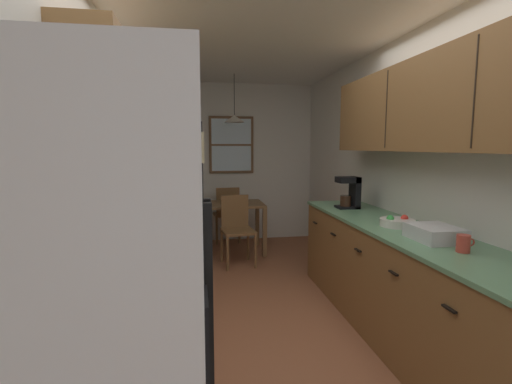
{
  "coord_description": "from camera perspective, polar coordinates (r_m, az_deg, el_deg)",
  "views": [
    {
      "loc": [
        -0.59,
        -2.39,
        1.54
      ],
      "look_at": [
        0.01,
        1.34,
        1.07
      ],
      "focal_mm": 25.75,
      "sensor_mm": 36.0,
      "label": 1
    }
  ],
  "objects": [
    {
      "name": "table_serving_bowl",
      "position": [
        5.29,
        -3.82,
        -1.49
      ],
      "size": [
        0.17,
        0.17,
        0.06
      ],
      "primitive_type": "cylinder",
      "color": "#E0D14C",
      "rests_on": "dining_table"
    },
    {
      "name": "dining_table",
      "position": [
        5.37,
        -3.27,
        -3.12
      ],
      "size": [
        0.82,
        0.7,
        0.72
      ],
      "color": "brown",
      "rests_on": "ground"
    },
    {
      "name": "ceiling_slab",
      "position": [
        3.6,
        0.8,
        24.05
      ],
      "size": [
        4.4,
        9.0,
        0.08
      ],
      "primitive_type": "cube",
      "color": "white"
    },
    {
      "name": "fruit_bowl",
      "position": [
        3.17,
        21.1,
        -4.36
      ],
      "size": [
        0.27,
        0.27,
        0.09
      ],
      "color": "silver",
      "rests_on": "counter_right"
    },
    {
      "name": "wall_left",
      "position": [
        3.48,
        -21.7,
        2.23
      ],
      "size": [
        0.1,
        9.0,
        2.55
      ],
      "primitive_type": "cube",
      "color": "silver",
      "rests_on": "ground"
    },
    {
      "name": "microwave_over_range",
      "position": [
        1.82,
        -25.99,
        9.55
      ],
      "size": [
        0.39,
        0.61,
        0.35
      ],
      "color": "black"
    },
    {
      "name": "storage_canister",
      "position": [
        2.34,
        -19.07,
        -6.73
      ],
      "size": [
        0.11,
        0.11,
        0.19
      ],
      "color": "#265999",
      "rests_on": "counter_left"
    },
    {
      "name": "stove_range",
      "position": [
        2.08,
        -20.81,
        -24.26
      ],
      "size": [
        0.66,
        0.58,
        1.1
      ],
      "color": "black",
      "rests_on": "ground"
    },
    {
      "name": "dish_towel",
      "position": [
        2.15,
        -9.99,
        -21.87
      ],
      "size": [
        0.02,
        0.16,
        0.24
      ],
      "primitive_type": "cube",
      "color": "silver"
    },
    {
      "name": "counter_right",
      "position": [
        3.12,
        22.91,
        -13.87
      ],
      "size": [
        0.64,
        3.32,
        0.9
      ],
      "color": "brown",
      "rests_on": "ground"
    },
    {
      "name": "pendant_light",
      "position": [
        5.3,
        -3.37,
        11.33
      ],
      "size": [
        0.29,
        0.29,
        0.67
      ],
      "color": "black"
    },
    {
      "name": "dish_rack",
      "position": [
        2.8,
        26.0,
        -5.77
      ],
      "size": [
        0.28,
        0.34,
        0.1
      ],
      "primitive_type": "cube",
      "color": "silver",
      "rests_on": "counter_right"
    },
    {
      "name": "mug_by_coffeemaker",
      "position": [
        2.58,
        29.54,
        -6.97
      ],
      "size": [
        0.12,
        0.08,
        0.11
      ],
      "color": "#BF3F33",
      "rests_on": "counter_right"
    },
    {
      "name": "dining_chair_near",
      "position": [
        4.84,
        -2.99,
        -5.35
      ],
      "size": [
        0.45,
        0.45,
        0.9
      ],
      "color": "brown",
      "rests_on": "ground"
    },
    {
      "name": "trash_bin",
      "position": [
        4.69,
        -10.26,
        -7.76
      ],
      "size": [
        0.29,
        0.29,
        0.7
      ],
      "primitive_type": "cylinder",
      "color": "white",
      "rests_on": "ground"
    },
    {
      "name": "counter_left",
      "position": [
        3.3,
        -16.1,
        -12.46
      ],
      "size": [
        0.64,
        2.12,
        0.9
      ],
      "color": "brown",
      "rests_on": "ground"
    },
    {
      "name": "ground_plane",
      "position": [
        3.77,
        0.73,
        -17.02
      ],
      "size": [
        12.0,
        12.0,
        0.0
      ],
      "primitive_type": "plane",
      "color": "#995B3D"
    },
    {
      "name": "back_window",
      "position": [
        5.99,
        -3.85,
        7.31
      ],
      "size": [
        0.72,
        0.05,
        0.91
      ],
      "color": "brown"
    },
    {
      "name": "wall_right",
      "position": [
        3.92,
        20.63,
        2.75
      ],
      "size": [
        0.1,
        9.0,
        2.55
      ],
      "primitive_type": "cube",
      "color": "silver",
      "rests_on": "ground"
    },
    {
      "name": "dining_chair_far",
      "position": [
        5.92,
        -4.55,
        -3.07
      ],
      "size": [
        0.43,
        0.43,
        0.9
      ],
      "color": "brown",
      "rests_on": "ground"
    },
    {
      "name": "refrigerator",
      "position": [
        1.3,
        -25.61,
        -24.26
      ],
      "size": [
        0.75,
        0.72,
        1.75
      ],
      "color": "white",
      "rests_on": "ground"
    },
    {
      "name": "coffee_maker",
      "position": [
        3.94,
        14.46,
        0.02
      ],
      "size": [
        0.22,
        0.18,
        0.33
      ],
      "color": "black",
      "rests_on": "counter_right"
    },
    {
      "name": "upper_cabinets_right",
      "position": [
        2.98,
        27.07,
        12.21
      ],
      "size": [
        0.33,
        3.0,
        0.69
      ],
      "color": "brown"
    },
    {
      "name": "wall_back",
      "position": [
        6.08,
        -3.56,
        4.55
      ],
      "size": [
        4.4,
        0.1,
        2.55
      ],
      "primitive_type": "cube",
      "color": "silver",
      "rests_on": "ground"
    },
    {
      "name": "upper_cabinets_left",
      "position": [
        3.1,
        -19.73,
        12.15
      ],
      "size": [
        0.33,
        2.2,
        0.7
      ],
      "color": "brown"
    }
  ]
}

